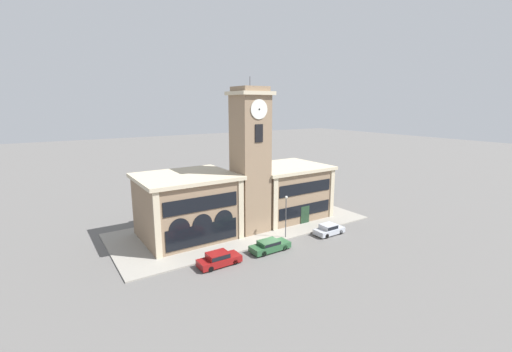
{
  "coord_description": "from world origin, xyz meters",
  "views": [
    {
      "loc": [
        -23.27,
        -31.6,
        16.68
      ],
      "look_at": [
        -0.41,
        3.33,
        7.91
      ],
      "focal_mm": 24.0,
      "sensor_mm": 36.0,
      "label": 1
    }
  ],
  "objects": [
    {
      "name": "street_lamp",
      "position": [
        2.27,
        0.58,
        3.73
      ],
      "size": [
        0.36,
        0.36,
        5.41
      ],
      "color": "#4C4C51",
      "rests_on": "sidewalk_kerb"
    },
    {
      "name": "town_hall_right_wing",
      "position": [
        7.84,
        7.97,
        3.9
      ],
      "size": [
        11.8,
        10.06,
        7.75
      ],
      "color": "#897056",
      "rests_on": "ground_plane"
    },
    {
      "name": "sidewalk_kerb",
      "position": [
        0.0,
        7.34,
        0.07
      ],
      "size": [
        34.86,
        14.68,
        0.15
      ],
      "color": "gray",
      "rests_on": "ground_plane"
    },
    {
      "name": "parked_car_near",
      "position": [
        -8.25,
        -1.49,
        0.76
      ],
      "size": [
        4.62,
        1.88,
        1.46
      ],
      "rotation": [
        0.0,
        0.0,
        0.01
      ],
      "color": "maroon",
      "rests_on": "ground_plane"
    },
    {
      "name": "ground_plane",
      "position": [
        0.0,
        0.0,
        0.0
      ],
      "size": [
        300.0,
        300.0,
        0.0
      ],
      "primitive_type": "plane",
      "color": "#605E5B"
    },
    {
      "name": "clock_tower",
      "position": [
        0.0,
        5.31,
        9.48
      ],
      "size": [
        4.68,
        4.68,
        20.04
      ],
      "color": "#897056",
      "rests_on": "ground_plane"
    },
    {
      "name": "parked_car_mid",
      "position": [
        -1.67,
        -1.49,
        0.7
      ],
      "size": [
        4.82,
        1.93,
        1.32
      ],
      "rotation": [
        0.0,
        0.0,
        0.01
      ],
      "color": "#285633",
      "rests_on": "ground_plane"
    },
    {
      "name": "town_hall_left_wing",
      "position": [
        -7.86,
        7.97,
        4.08
      ],
      "size": [
        11.84,
        10.06,
        8.11
      ],
      "color": "#897056",
      "rests_on": "ground_plane"
    },
    {
      "name": "parked_car_far",
      "position": [
        7.8,
        -1.49,
        0.73
      ],
      "size": [
        4.09,
        1.89,
        1.41
      ],
      "rotation": [
        0.0,
        0.0,
        0.01
      ],
      "color": "#B2B7C1",
      "rests_on": "ground_plane"
    }
  ]
}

